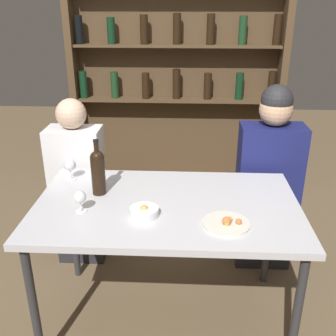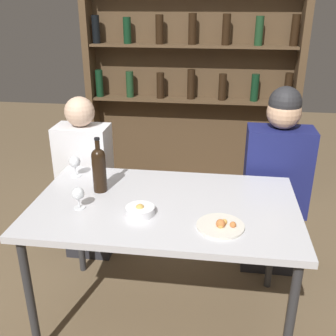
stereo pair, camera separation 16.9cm
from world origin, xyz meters
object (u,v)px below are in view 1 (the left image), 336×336
Objects in this scene: wine_glass_1 at (70,165)px; seated_person_right at (268,183)px; seated_person_left at (78,187)px; food_plate_0 at (227,223)px; snack_bowl at (144,211)px; wine_glass_0 at (80,198)px; wine_bottle at (98,170)px.

wine_glass_1 is 1.31m from seated_person_right.
wine_glass_1 is 0.11× the size of seated_person_left.
food_plate_0 is 0.19× the size of seated_person_left.
seated_person_right reaches higher than seated_person_left.
snack_bowl is at bearing -136.44° from seated_person_right.
wine_glass_0 is 0.74m from food_plate_0.
seated_person_left is 1.31m from seated_person_right.
snack_bowl is 1.07m from seated_person_right.
wine_bottle is at bearing -61.31° from seated_person_left.
wine_glass_1 reaches higher than wine_glass_0.
wine_glass_1 is at bearing 140.41° from wine_bottle.
seated_person_left reaches higher than food_plate_0.
seated_person_right is (1.25, 0.32, -0.24)m from wine_glass_1.
wine_glass_0 is at bearing 176.51° from snack_bowl.
food_plate_0 is at bearing -39.93° from seated_person_left.
seated_person_left is (-0.06, 0.32, -0.30)m from wine_glass_1.
food_plate_0 is at bearing -28.12° from wine_glass_1.
wine_bottle is 0.66m from seated_person_left.
wine_glass_0 is (-0.05, -0.21, -0.06)m from wine_bottle.
seated_person_right reaches higher than wine_bottle.
seated_person_left is at bearing 126.95° from snack_bowl.
snack_bowl is 0.94m from seated_person_left.
wine_bottle is 0.28m from wine_glass_1.
seated_person_right is (1.31, 0.00, 0.07)m from seated_person_left.
wine_bottle is at bearing -154.57° from seated_person_right.
wine_bottle is 2.71× the size of wine_glass_0.
wine_glass_0 is at bearing -72.70° from seated_person_left.
seated_person_left reaches higher than wine_bottle.
snack_bowl reaches higher than food_plate_0.
wine_bottle is at bearing -39.59° from wine_glass_1.
food_plate_0 is at bearing -9.98° from snack_bowl.
food_plate_0 is (0.89, -0.48, -0.08)m from wine_glass_1.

